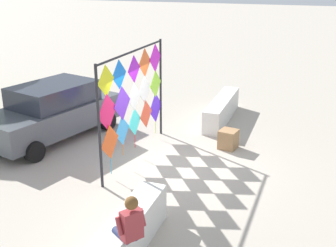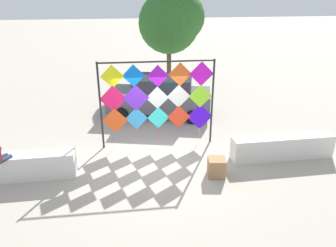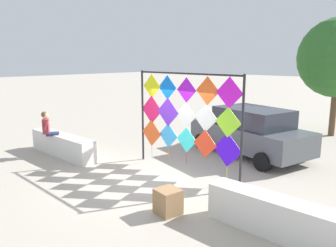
% 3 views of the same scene
% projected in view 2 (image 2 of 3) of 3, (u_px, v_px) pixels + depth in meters
% --- Properties ---
extents(ground, '(120.00, 120.00, 0.00)m').
position_uv_depth(ground, '(156.00, 161.00, 10.40)').
color(ground, '#ADA393').
extents(plaza_ledge_left, '(3.42, 0.56, 0.78)m').
position_uv_depth(plaza_ledge_left, '(16.00, 167.00, 9.29)').
color(plaza_ledge_left, silver).
rests_on(plaza_ledge_left, ground).
extents(plaza_ledge_right, '(3.42, 0.56, 0.78)m').
position_uv_depth(plaza_ledge_right, '(282.00, 147.00, 10.48)').
color(plaza_ledge_right, silver).
rests_on(plaza_ledge_right, ground).
extents(kite_display_rack, '(3.96, 0.17, 3.07)m').
position_uv_depth(kite_display_rack, '(158.00, 96.00, 10.84)').
color(kite_display_rack, '#232328').
rests_on(kite_display_rack, ground).
extents(parked_car, '(4.80, 2.99, 1.73)m').
position_uv_depth(parked_car, '(160.00, 96.00, 14.05)').
color(parked_car, '#4C5156').
rests_on(parked_car, ground).
extents(cardboard_box_large, '(0.59, 0.58, 0.57)m').
position_uv_depth(cardboard_box_large, '(216.00, 167.00, 9.48)').
color(cardboard_box_large, '#9E754C').
rests_on(cardboard_box_large, ground).
extents(tree_far_right, '(3.76, 3.48, 5.25)m').
position_uv_depth(tree_far_right, '(173.00, 21.00, 18.03)').
color(tree_far_right, brown).
rests_on(tree_far_right, ground).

